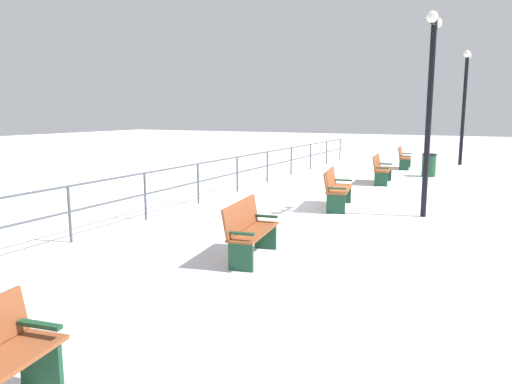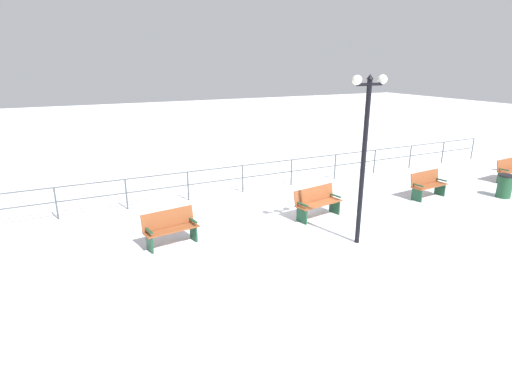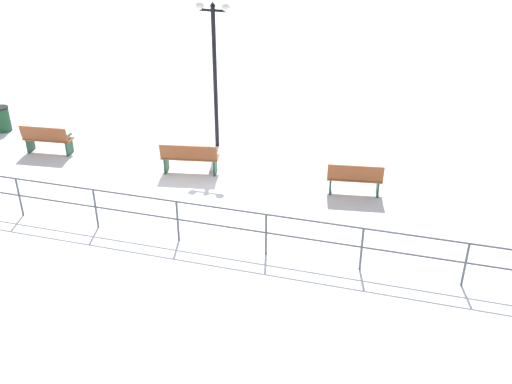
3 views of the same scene
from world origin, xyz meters
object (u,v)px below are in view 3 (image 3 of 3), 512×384
(bench_second, at_px, (355,178))
(bench_third, at_px, (190,157))
(lamppost_middle, at_px, (214,55))
(trash_bin, at_px, (2,119))
(bench_fourth, at_px, (47,139))

(bench_second, bearing_deg, bench_third, 81.62)
(lamppost_middle, height_order, trash_bin, lamppost_middle)
(bench_second, bearing_deg, bench_fourth, 81.08)
(lamppost_middle, bearing_deg, bench_third, 177.48)
(lamppost_middle, distance_m, trash_bin, 7.66)
(bench_second, xyz_separation_m, bench_third, (0.01, 4.63, 0.01))
(bench_third, height_order, bench_fourth, bench_third)
(bench_fourth, bearing_deg, bench_third, -96.83)
(bench_third, relative_size, trash_bin, 2.01)
(bench_fourth, relative_size, trash_bin, 1.83)
(bench_second, distance_m, lamppost_middle, 5.53)
(bench_third, distance_m, lamppost_middle, 3.14)
(bench_fourth, xyz_separation_m, lamppost_middle, (1.97, -4.73, 2.38))
(bench_third, distance_m, trash_bin, 7.25)
(bench_fourth, height_order, lamppost_middle, lamppost_middle)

